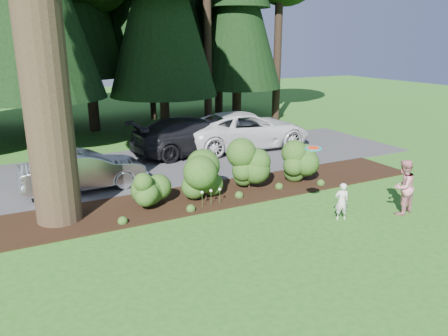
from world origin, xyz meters
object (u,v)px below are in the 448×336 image
car_white_suv (246,130)px  car_dark_suv (194,136)px  child (342,201)px  adult (403,187)px  frisbee (313,148)px  car_silver_wagon (84,170)px

car_white_suv → car_dark_suv: size_ratio=1.09×
child → car_white_suv: bearing=-79.0°
car_white_suv → adult: size_ratio=3.75×
car_dark_suv → adult: (2.60, -9.27, -0.03)m
adult → car_white_suv: bearing=-100.7°
adult → child: bearing=-24.1°
child → adult: size_ratio=0.67×
child → adult: bearing=-170.1°
car_dark_suv → frisbee: size_ratio=12.60×
car_white_suv → frisbee: 9.29m
car_dark_suv → car_white_suv: bearing=-94.9°
car_white_suv → adult: bearing=-176.3°
frisbee → car_dark_suv: bearing=87.2°
car_white_suv → frisbee: frisbee is taller
car_silver_wagon → car_white_suv: car_white_suv is taller
car_white_suv → car_dark_suv: (-2.61, 0.13, -0.04)m
child → frisbee: frisbee is taller
adult → frisbee: (-3.02, 0.48, 1.41)m
car_silver_wagon → car_dark_suv: bearing=-64.5°
child → frisbee: bearing=22.5°
car_white_suv → car_silver_wagon: bearing=112.5°
car_silver_wagon → frisbee: frisbee is taller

